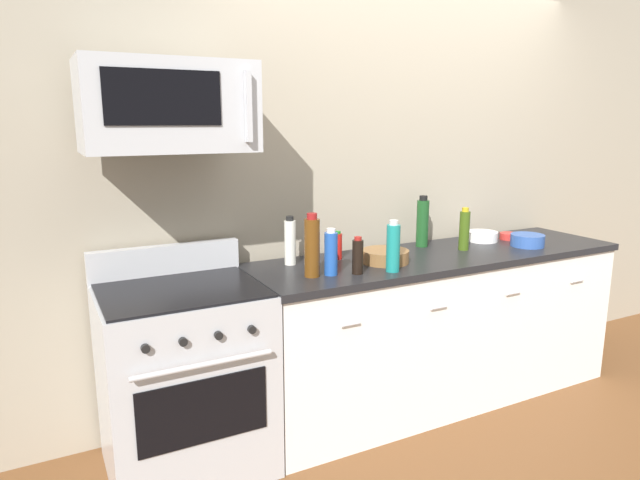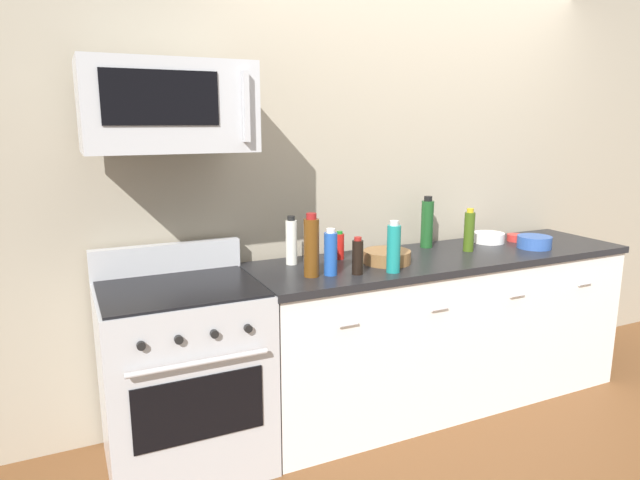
% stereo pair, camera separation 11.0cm
% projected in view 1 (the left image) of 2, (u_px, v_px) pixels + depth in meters
% --- Properties ---
extents(ground_plane, '(6.53, 6.53, 0.00)m').
position_uv_depth(ground_plane, '(434.00, 395.00, 3.50)').
color(ground_plane, brown).
extents(back_wall, '(5.44, 0.10, 2.70)m').
position_uv_depth(back_wall, '(403.00, 175.00, 3.57)').
color(back_wall, '#9E937F').
rests_on(back_wall, ground_plane).
extents(counter_unit, '(2.35, 0.66, 0.92)m').
position_uv_depth(counter_unit, '(438.00, 326.00, 3.40)').
color(counter_unit, white).
rests_on(counter_unit, ground_plane).
extents(range_oven, '(0.76, 0.69, 1.07)m').
position_uv_depth(range_oven, '(185.00, 377.00, 2.70)').
color(range_oven, '#B7BABF').
rests_on(range_oven, ground_plane).
extents(microwave, '(0.74, 0.44, 0.40)m').
position_uv_depth(microwave, '(168.00, 107.00, 2.47)').
color(microwave, '#B7BABF').
extents(bottle_hot_sauce_red, '(0.05, 0.05, 0.16)m').
position_uv_depth(bottle_hot_sauce_red, '(338.00, 246.00, 3.15)').
color(bottle_hot_sauce_red, '#B21914').
rests_on(bottle_hot_sauce_red, countertop_slab).
extents(bottle_sparkling_teal, '(0.07, 0.07, 0.27)m').
position_uv_depth(bottle_sparkling_teal, '(393.00, 247.00, 2.88)').
color(bottle_sparkling_teal, '#197F7A').
rests_on(bottle_sparkling_teal, countertop_slab).
extents(bottle_wine_amber, '(0.08, 0.08, 0.32)m').
position_uv_depth(bottle_wine_amber, '(312.00, 247.00, 2.78)').
color(bottle_wine_amber, '#59330F').
rests_on(bottle_wine_amber, countertop_slab).
extents(bottle_wine_green, '(0.08, 0.08, 0.32)m').
position_uv_depth(bottle_wine_green, '(422.00, 222.00, 3.46)').
color(bottle_wine_green, '#19471E').
rests_on(bottle_wine_green, countertop_slab).
extents(bottle_olive_oil, '(0.06, 0.06, 0.26)m').
position_uv_depth(bottle_olive_oil, '(464.00, 230.00, 3.37)').
color(bottle_olive_oil, '#385114').
rests_on(bottle_olive_oil, countertop_slab).
extents(bottle_soda_blue, '(0.07, 0.07, 0.24)m').
position_uv_depth(bottle_soda_blue, '(331.00, 253.00, 2.82)').
color(bottle_soda_blue, '#1E4CA5').
rests_on(bottle_soda_blue, countertop_slab).
extents(bottle_vinegar_white, '(0.06, 0.06, 0.27)m').
position_uv_depth(bottle_vinegar_white, '(290.00, 242.00, 3.02)').
color(bottle_vinegar_white, silver).
rests_on(bottle_vinegar_white, countertop_slab).
extents(bottle_soy_sauce_dark, '(0.06, 0.06, 0.19)m').
position_uv_depth(bottle_soy_sauce_dark, '(358.00, 256.00, 2.84)').
color(bottle_soy_sauce_dark, black).
rests_on(bottle_soy_sauce_dark, countertop_slab).
extents(bowl_white_ceramic, '(0.20, 0.20, 0.06)m').
position_uv_depth(bowl_white_ceramic, '(482.00, 236.00, 3.64)').
color(bowl_white_ceramic, white).
rests_on(bowl_white_ceramic, countertop_slab).
extents(bowl_wooden_salad, '(0.26, 0.26, 0.07)m').
position_uv_depth(bowl_wooden_salad, '(385.00, 256.00, 3.08)').
color(bowl_wooden_salad, brown).
rests_on(bowl_wooden_salad, countertop_slab).
extents(bowl_blue_mixing, '(0.21, 0.21, 0.07)m').
position_uv_depth(bowl_blue_mixing, '(527.00, 240.00, 3.49)').
color(bowl_blue_mixing, '#2D519E').
rests_on(bowl_blue_mixing, countertop_slab).
extents(bowl_red_small, '(0.12, 0.12, 0.04)m').
position_uv_depth(bowl_red_small, '(509.00, 236.00, 3.69)').
color(bowl_red_small, '#B72D28').
rests_on(bowl_red_small, countertop_slab).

